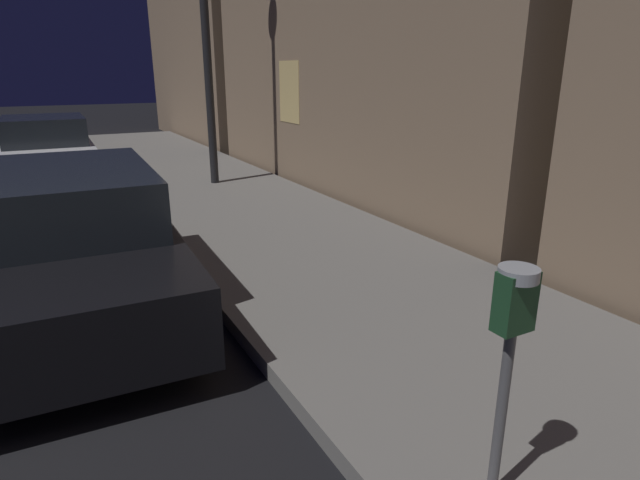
% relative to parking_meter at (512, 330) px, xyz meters
% --- Properties ---
extents(sidewalk, '(3.20, 36.00, 0.15)m').
position_rel_parking_meter_xyz_m(sidewalk, '(1.07, 0.91, -1.07)').
color(sidewalk, slate).
rests_on(sidewalk, ground).
extents(parking_meter, '(0.19, 0.19, 1.31)m').
position_rel_parking_meter_xyz_m(parking_meter, '(0.00, 0.00, 0.00)').
color(parking_meter, '#59595B').
rests_on(parking_meter, sidewalk).
extents(car_black, '(2.16, 4.67, 1.43)m').
position_rel_parking_meter_xyz_m(car_black, '(-1.69, 4.05, -0.43)').
color(car_black, black).
rests_on(car_black, ground).
extents(car_white, '(2.04, 4.28, 1.43)m').
position_rel_parking_meter_xyz_m(car_white, '(-1.68, 10.77, -0.44)').
color(car_white, silver).
rests_on(car_white, ground).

